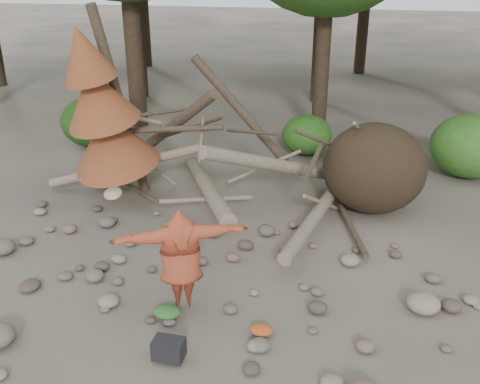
# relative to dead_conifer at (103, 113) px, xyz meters

# --- Properties ---
(ground) EXTENTS (120.00, 120.00, 0.00)m
(ground) POSITION_rel_dead_conifer_xyz_m (3.12, -3.37, -2.11)
(ground) COLOR #514C44
(ground) RESTS_ON ground
(deadfall_pile) EXTENTS (8.55, 5.24, 3.30)m
(deadfall_pile) POSITION_rel_dead_conifer_xyz_m (5.13, 0.87, -1.16)
(deadfall_pile) COLOR #332619
(deadfall_pile) RESTS_ON ground
(dead_conifer) EXTENTS (2.06, 2.16, 4.35)m
(dead_conifer) POSITION_rel_dead_conifer_xyz_m (0.00, 0.00, 0.00)
(dead_conifer) COLOR #4C3F30
(dead_conifer) RESTS_ON ground
(bush_left) EXTENTS (1.80, 1.80, 1.44)m
(bush_left) POSITION_rel_dead_conifer_xyz_m (-2.38, 3.83, -1.39)
(bush_left) COLOR #224F15
(bush_left) RESTS_ON ground
(bush_mid) EXTENTS (1.40, 1.40, 1.12)m
(bush_mid) POSITION_rel_dead_conifer_xyz_m (3.92, 4.43, -1.55)
(bush_mid) COLOR #2E641D
(bush_mid) RESTS_ON ground
(bush_right) EXTENTS (2.00, 2.00, 1.60)m
(bush_right) POSITION_rel_dead_conifer_xyz_m (8.12, 3.63, -1.31)
(bush_right) COLOR #397725
(bush_right) RESTS_ON ground
(frisbee_thrower) EXTENTS (2.33, 1.37, 1.81)m
(frisbee_thrower) POSITION_rel_dead_conifer_xyz_m (2.85, -3.47, -1.20)
(frisbee_thrower) COLOR #9D3D23
(frisbee_thrower) RESTS_ON ground
(backpack) EXTENTS (0.43, 0.29, 0.28)m
(backpack) POSITION_rel_dead_conifer_xyz_m (3.04, -4.65, -1.97)
(backpack) COLOR black
(backpack) RESTS_ON ground
(cloth_green) EXTENTS (0.42, 0.35, 0.16)m
(cloth_green) POSITION_rel_dead_conifer_xyz_m (2.70, -3.76, -2.03)
(cloth_green) COLOR #2D6729
(cloth_green) RESTS_ON ground
(cloth_orange) EXTENTS (0.34, 0.28, 0.12)m
(cloth_orange) POSITION_rel_dead_conifer_xyz_m (4.18, -3.85, -2.05)
(cloth_orange) COLOR #BB4B20
(cloth_orange) RESTS_ON ground
(boulder_mid_right) EXTENTS (0.52, 0.47, 0.31)m
(boulder_mid_right) POSITION_rel_dead_conifer_xyz_m (6.54, -2.71, -1.95)
(boulder_mid_right) COLOR gray
(boulder_mid_right) RESTS_ON ground
(boulder_mid_left) EXTENTS (0.49, 0.44, 0.30)m
(boulder_mid_left) POSITION_rel_dead_conifer_xyz_m (-1.01, -2.56, -1.96)
(boulder_mid_left) COLOR #655E55
(boulder_mid_left) RESTS_ON ground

